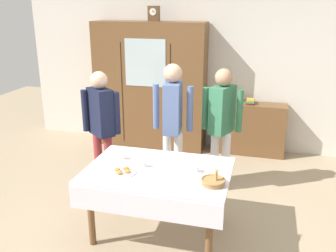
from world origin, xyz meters
TOP-DOWN VIEW (x-y plane):
  - ground_plane at (0.00, 0.00)m, footprint 12.00×12.00m
  - back_wall at (0.00, 2.65)m, footprint 6.40×0.10m
  - dining_table at (0.00, -0.23)m, footprint 1.51×1.04m
  - wall_cabinet at (-0.90, 2.35)m, footprint 1.91×0.46m
  - mantel_clock at (-0.81, 2.35)m, footprint 0.18×0.11m
  - bookshelf_low at (0.80, 2.41)m, footprint 1.19×0.35m
  - book_stack at (0.80, 2.41)m, footprint 0.16×0.22m
  - tea_cup_far_left at (-0.46, -0.05)m, footprint 0.13×0.13m
  - tea_cup_back_edge at (-0.17, -0.19)m, footprint 0.13×0.13m
  - tea_cup_mid_left at (0.39, -0.17)m, footprint 0.13×0.13m
  - bread_basket at (0.61, -0.39)m, footprint 0.24×0.24m
  - pastry_plate at (-0.33, -0.38)m, footprint 0.28×0.28m
  - spoon_far_left at (0.63, 0.11)m, footprint 0.12×0.02m
  - spoon_near_left at (0.25, 0.03)m, footprint 0.12×0.02m
  - person_near_right_end at (-0.98, 0.56)m, footprint 0.52×0.38m
  - person_behind_table_left at (-0.09, 0.75)m, footprint 0.52×0.38m
  - person_beside_shelf at (0.51, 0.99)m, footprint 0.52×0.41m

SIDE VIEW (x-z plane):
  - ground_plane at x=0.00m, z-range 0.00..0.00m
  - bookshelf_low at x=0.80m, z-range 0.00..0.86m
  - dining_table at x=0.00m, z-range 0.28..1.04m
  - spoon_far_left at x=0.63m, z-range 0.77..0.78m
  - spoon_near_left at x=0.25m, z-range 0.77..0.78m
  - pastry_plate at x=-0.33m, z-range 0.76..0.81m
  - tea_cup_far_left at x=-0.46m, z-range 0.77..0.83m
  - tea_cup_back_edge at x=-0.17m, z-range 0.77..0.83m
  - tea_cup_mid_left at x=0.39m, z-range 0.77..0.83m
  - bread_basket at x=0.61m, z-range 0.72..0.88m
  - book_stack at x=0.80m, z-range 0.86..0.93m
  - person_near_right_end at x=-0.98m, z-range 0.18..1.80m
  - person_beside_shelf at x=0.51m, z-range 0.18..1.84m
  - person_behind_table_left at x=-0.09m, z-range 0.20..1.92m
  - wall_cabinet at x=-0.90m, z-range 0.00..2.14m
  - back_wall at x=0.00m, z-range 0.00..2.70m
  - mantel_clock at x=-0.81m, z-range 2.14..2.38m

